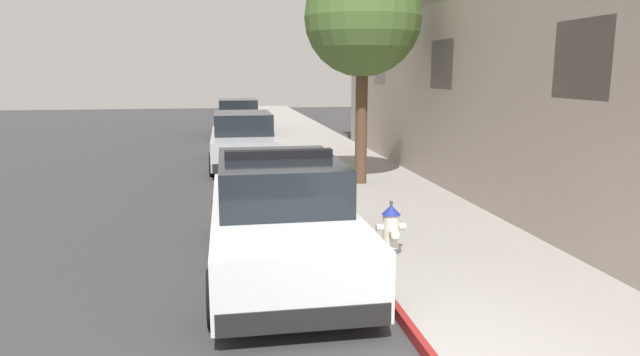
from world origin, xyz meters
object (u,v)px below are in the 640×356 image
at_px(fire_hydrant, 391,228).
at_px(parked_car_silver_ahead, 243,140).
at_px(parked_car_dark_far, 238,118).
at_px(street_tree, 363,18).
at_px(police_cruiser, 280,217).

bearing_deg(fire_hydrant, parked_car_silver_ahead, 101.28).
bearing_deg(parked_car_silver_ahead, fire_hydrant, -78.72).
bearing_deg(parked_car_dark_far, street_tree, -78.48).
distance_m(police_cruiser, fire_hydrant, 1.65).
xyz_separation_m(police_cruiser, street_tree, (2.44, 5.24, 3.19)).
height_order(parked_car_silver_ahead, fire_hydrant, parked_car_silver_ahead).
xyz_separation_m(police_cruiser, parked_car_silver_ahead, (-0.18, 9.17, -0.00)).
height_order(parked_car_dark_far, fire_hydrant, parked_car_dark_far).
relative_size(police_cruiser, parked_car_dark_far, 1.00).
bearing_deg(fire_hydrant, street_tree, 81.09).
bearing_deg(street_tree, parked_car_silver_ahead, 123.76).
relative_size(parked_car_silver_ahead, street_tree, 0.94).
relative_size(parked_car_silver_ahead, fire_hydrant, 6.37).
relative_size(fire_hydrant, street_tree, 0.15).
distance_m(police_cruiser, street_tree, 6.60).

